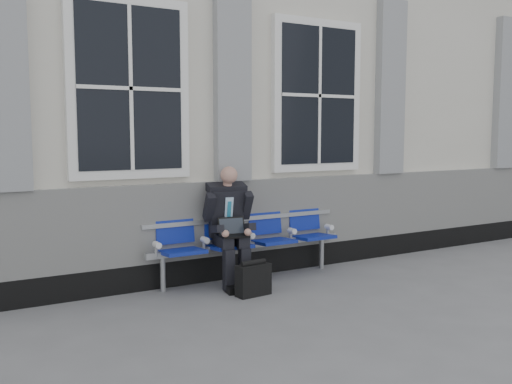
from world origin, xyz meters
TOP-DOWN VIEW (x-y plane):
  - ground at (0.00, 0.00)m, footprint 70.00×70.00m
  - station_building at (-0.02, 3.47)m, footprint 14.40×4.40m
  - bench at (-0.76, 1.32)m, footprint 2.60×0.47m
  - businessman at (-1.08, 1.19)m, footprint 0.58×0.78m
  - briefcase at (-1.06, 0.66)m, footprint 0.40×0.20m

SIDE VIEW (x-z plane):
  - ground at x=0.00m, z-range 0.00..0.00m
  - briefcase at x=-1.06m, z-range -0.02..0.38m
  - bench at x=-0.76m, z-range 0.10..1.01m
  - businessman at x=-1.08m, z-range 0.06..1.45m
  - station_building at x=-0.02m, z-range -0.02..4.47m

